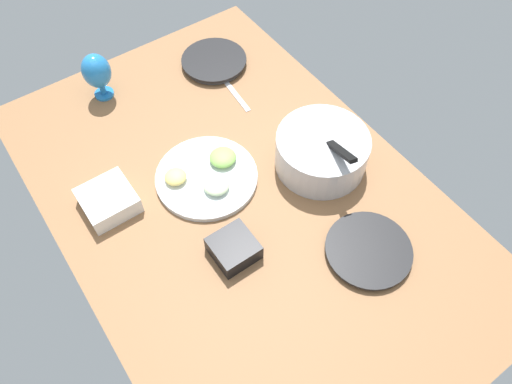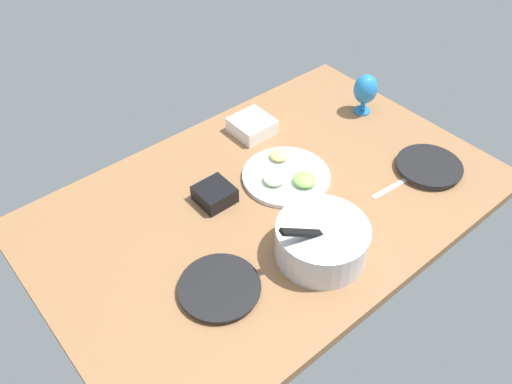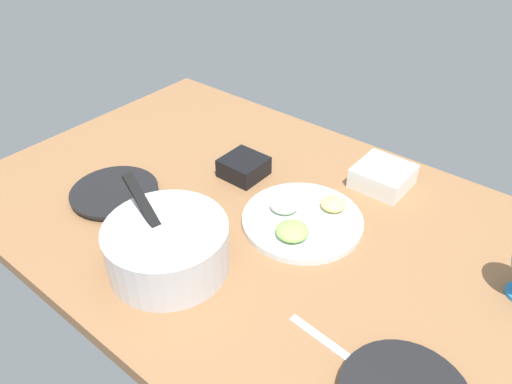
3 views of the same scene
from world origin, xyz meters
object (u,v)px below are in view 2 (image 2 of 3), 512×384
object	(u,v)px
dinner_plate_right	(220,288)
square_bowl_black	(215,194)
fruit_platter	(287,176)
square_bowl_white	(252,125)
hurricane_glass_blue	(365,90)
dinner_plate_left	(429,167)
mixing_bowl	(322,240)

from	to	relation	value
dinner_plate_right	square_bowl_black	bearing A→B (deg)	-124.77
fruit_platter	square_bowl_white	bearing A→B (deg)	-105.51
hurricane_glass_blue	dinner_plate_left	bearing A→B (deg)	77.49
square_bowl_black	square_bowl_white	bearing A→B (deg)	-148.02
square_bowl_black	dinner_plate_left	bearing A→B (deg)	151.63
dinner_plate_right	square_bowl_white	distance (cm)	77.11
hurricane_glass_blue	dinner_plate_right	bearing A→B (deg)	18.67
dinner_plate_left	mixing_bowl	distance (cm)	59.05
dinner_plate_right	mixing_bowl	world-z (taller)	mixing_bowl
mixing_bowl	hurricane_glass_blue	distance (cm)	80.33
dinner_plate_left	mixing_bowl	bearing A→B (deg)	2.49
square_bowl_black	square_bowl_white	xyz separation A→B (cm)	(-34.60, -21.60, 0.17)
dinner_plate_right	square_bowl_black	world-z (taller)	square_bowl_black
mixing_bowl	hurricane_glass_blue	size ratio (longest dim) A/B	1.72
fruit_platter	hurricane_glass_blue	distance (cm)	54.04
mixing_bowl	square_bowl_white	distance (cm)	66.25
mixing_bowl	fruit_platter	bearing A→B (deg)	-115.48
mixing_bowl	hurricane_glass_blue	bearing A→B (deg)	-147.61
mixing_bowl	square_bowl_white	size ratio (longest dim) A/B	1.99
dinner_plate_right	hurricane_glass_blue	bearing A→B (deg)	-161.33
dinner_plate_right	square_bowl_black	xyz separation A→B (cm)	(-21.62, -31.14, 2.08)
dinner_plate_right	square_bowl_black	distance (cm)	37.96
mixing_bowl	square_bowl_white	xyz separation A→B (cm)	(-23.63, -61.82, -3.08)
hurricane_glass_blue	square_bowl_white	distance (cm)	48.51
mixing_bowl	square_bowl_black	xyz separation A→B (cm)	(10.96, -40.22, -3.25)
square_bowl_white	dinner_plate_left	bearing A→B (deg)	120.67
dinner_plate_left	dinner_plate_right	size ratio (longest dim) A/B	0.98
dinner_plate_left	mixing_bowl	size ratio (longest dim) A/B	0.81
square_bowl_black	hurricane_glass_blue	bearing A→B (deg)	-177.99
dinner_plate_left	mixing_bowl	xyz separation A→B (cm)	(58.77, 2.55, 5.11)
hurricane_glass_blue	square_bowl_white	world-z (taller)	hurricane_glass_blue
square_bowl_white	fruit_platter	bearing A→B (deg)	74.49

